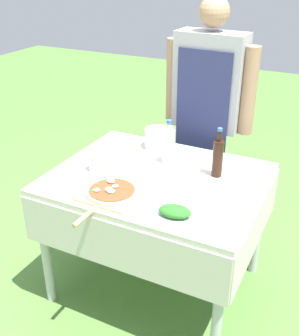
% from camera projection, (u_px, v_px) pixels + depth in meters
% --- Properties ---
extents(ground_plane, '(12.00, 12.00, 0.00)m').
position_uv_depth(ground_plane, '(156.00, 284.00, 2.77)').
color(ground_plane, '#517F38').
extents(prep_table, '(1.20, 0.96, 0.80)m').
position_uv_depth(prep_table, '(157.00, 192.00, 2.45)').
color(prep_table, beige).
rests_on(prep_table, ground).
extents(person_cook, '(0.64, 0.23, 1.71)m').
position_uv_depth(person_cook, '(208.00, 105.00, 2.88)').
color(person_cook, '#70604C').
rests_on(person_cook, ground).
extents(pizza_on_peel, '(0.30, 0.49, 0.05)m').
position_uv_depth(pizza_on_peel, '(111.00, 193.00, 2.21)').
color(pizza_on_peel, tan).
rests_on(pizza_on_peel, prep_table).
extents(oil_bottle, '(0.06, 0.06, 0.29)m').
position_uv_depth(oil_bottle, '(218.00, 157.00, 2.35)').
color(oil_bottle, black).
rests_on(oil_bottle, prep_table).
extents(water_bottle, '(0.07, 0.07, 0.28)m').
position_uv_depth(water_bottle, '(169.00, 143.00, 2.49)').
color(water_bottle, silver).
rests_on(water_bottle, prep_table).
extents(herb_container, '(0.20, 0.15, 0.05)m').
position_uv_depth(herb_container, '(175.00, 212.00, 2.02)').
color(herb_container, silver).
rests_on(herb_container, prep_table).
extents(mixing_tub, '(0.17, 0.17, 0.13)m').
position_uv_depth(mixing_tub, '(158.00, 138.00, 2.72)').
color(mixing_tub, silver).
rests_on(mixing_tub, prep_table).
extents(plate_stack, '(0.26, 0.26, 0.02)m').
position_uv_depth(plate_stack, '(125.00, 158.00, 2.58)').
color(plate_stack, beige).
rests_on(plate_stack, prep_table).
extents(sauce_jar, '(0.09, 0.09, 0.10)m').
position_uv_depth(sauce_jar, '(97.00, 164.00, 2.45)').
color(sauce_jar, silver).
rests_on(sauce_jar, prep_table).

